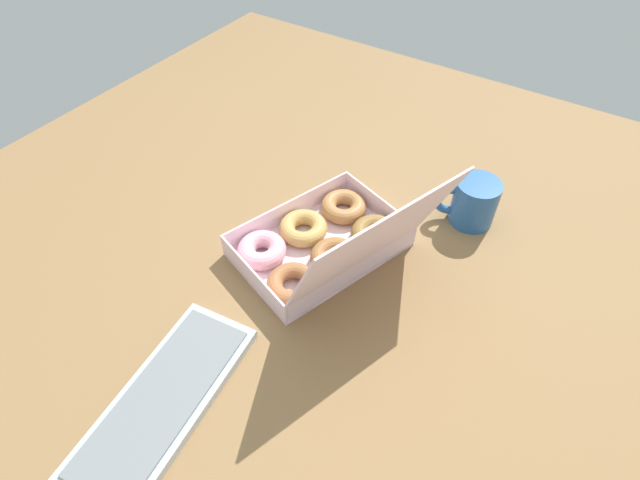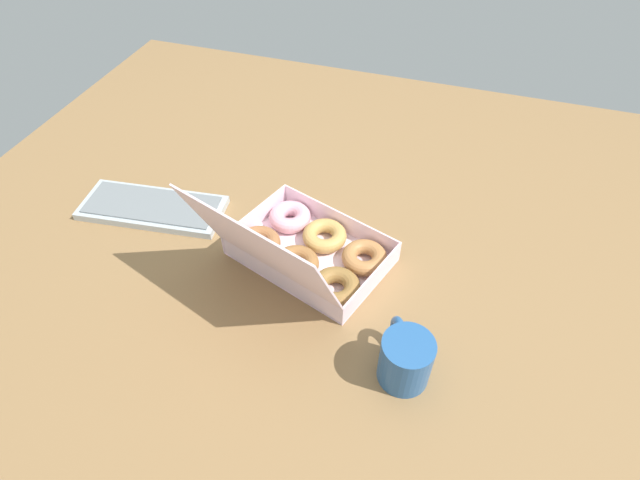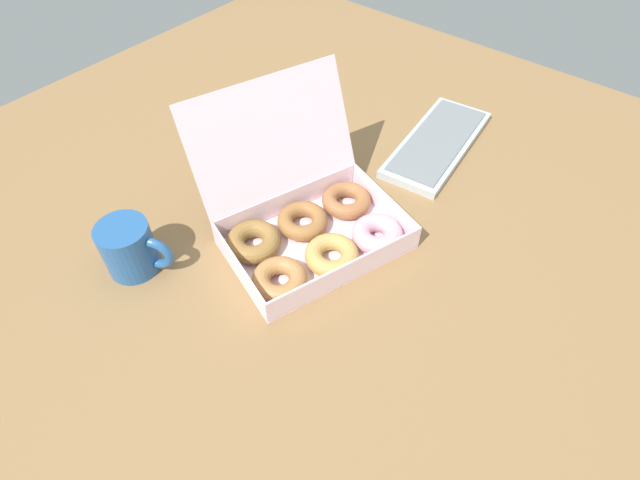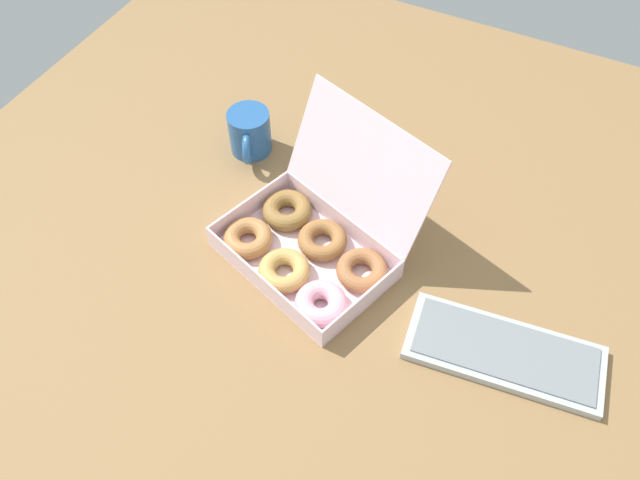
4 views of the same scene
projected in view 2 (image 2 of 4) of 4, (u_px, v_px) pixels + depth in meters
ground_plane at (292, 266)px, 111.14cm from camera, size 180.00×180.00×2.00cm
donut_box at (307, 250)px, 108.43cm from camera, size 40.92×39.82×25.88cm
keyboard at (153, 207)px, 121.52cm from camera, size 36.02×17.74×2.20cm
coffee_mug at (405, 358)px, 87.83cm from camera, size 9.41×12.97×10.20cm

